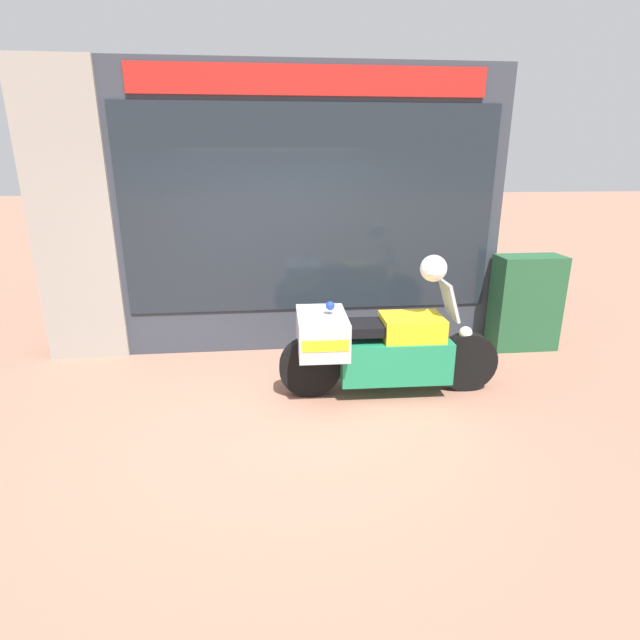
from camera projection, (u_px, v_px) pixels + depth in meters
ground_plane at (284, 417)px, 4.82m from camera, size 60.00×60.00×0.00m
shop_building at (242, 214)px, 6.12m from camera, size 5.66×0.55×3.43m
window_display at (308, 309)px, 6.63m from camera, size 4.27×0.30×1.98m
paramedic_motorcycle at (375, 347)px, 5.17m from camera, size 2.31×0.80×1.20m
utility_cabinet at (525, 303)px, 6.41m from camera, size 0.83×0.41×1.22m
white_helmet at (434, 268)px, 4.96m from camera, size 0.27×0.27×0.27m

